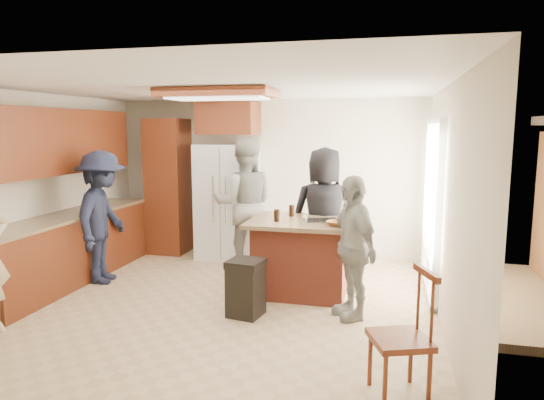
% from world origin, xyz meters
% --- Properties ---
extents(person_behind_left, '(1.05, 0.81, 1.91)m').
position_xyz_m(person_behind_left, '(-0.11, 1.59, 0.96)').
color(person_behind_left, gray).
rests_on(person_behind_left, ground).
extents(person_behind_right, '(0.93, 0.65, 1.81)m').
position_xyz_m(person_behind_right, '(1.11, 1.20, 0.90)').
color(person_behind_right, black).
rests_on(person_behind_right, ground).
extents(person_side_right, '(0.86, 1.03, 1.56)m').
position_xyz_m(person_side_right, '(1.56, 0.05, 0.78)').
color(person_side_right, gray).
rests_on(person_side_right, ground).
extents(person_counter, '(0.73, 1.22, 1.76)m').
position_xyz_m(person_counter, '(-1.75, 0.51, 0.88)').
color(person_counter, black).
rests_on(person_counter, ground).
extents(left_cabinetry, '(0.64, 3.00, 2.30)m').
position_xyz_m(left_cabinetry, '(-2.24, 0.40, 0.96)').
color(left_cabinetry, maroon).
rests_on(left_cabinetry, ground).
extents(back_wall_units, '(1.80, 0.60, 2.45)m').
position_xyz_m(back_wall_units, '(-1.33, 2.20, 1.38)').
color(back_wall_units, maroon).
rests_on(back_wall_units, ground).
extents(refrigerator, '(0.90, 0.76, 1.80)m').
position_xyz_m(refrigerator, '(-0.55, 2.12, 0.90)').
color(refrigerator, white).
rests_on(refrigerator, ground).
extents(kitchen_island, '(1.28, 1.03, 0.93)m').
position_xyz_m(kitchen_island, '(0.89, 0.68, 0.47)').
color(kitchen_island, '#953A26').
rests_on(kitchen_island, ground).
extents(island_items, '(0.90, 0.72, 0.15)m').
position_xyz_m(island_items, '(1.14, 0.62, 0.97)').
color(island_items, silver).
rests_on(island_items, kitchen_island).
extents(trash_bin, '(0.41, 0.41, 0.63)m').
position_xyz_m(trash_bin, '(0.43, -0.20, 0.32)').
color(trash_bin, black).
rests_on(trash_bin, ground).
extents(spindle_chair, '(0.54, 0.54, 0.99)m').
position_xyz_m(spindle_chair, '(2.06, -1.46, 0.45)').
color(spindle_chair, maroon).
rests_on(spindle_chair, ground).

